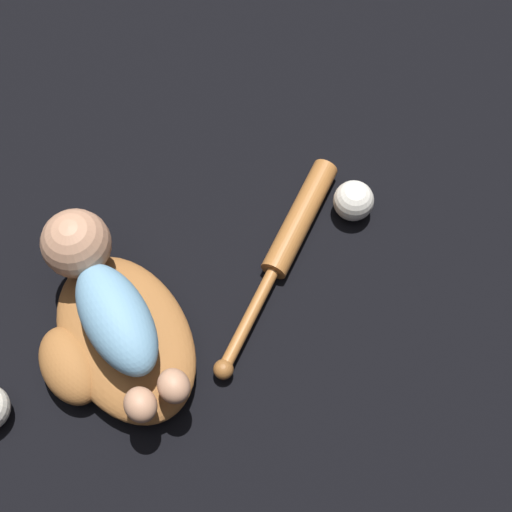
% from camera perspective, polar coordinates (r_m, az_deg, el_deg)
% --- Properties ---
extents(ground_plane, '(6.00, 6.00, 0.00)m').
position_cam_1_polar(ground_plane, '(1.22, -7.57, -7.33)').
color(ground_plane, black).
extents(baseball_glove, '(0.32, 0.25, 0.08)m').
position_cam_1_polar(baseball_glove, '(1.19, -11.11, -6.74)').
color(baseball_glove, '#935B2D').
rests_on(baseball_glove, ground).
extents(baby_figure, '(0.36, 0.12, 0.11)m').
position_cam_1_polar(baby_figure, '(1.13, -12.16, -2.94)').
color(baby_figure, '#6693B2').
rests_on(baby_figure, baseball_glove).
extents(baseball_bat, '(0.29, 0.37, 0.05)m').
position_cam_1_polar(baseball_bat, '(1.26, 2.71, 1.39)').
color(baseball_bat, '#9E602D').
rests_on(baseball_bat, ground).
extents(baseball, '(0.07, 0.07, 0.07)m').
position_cam_1_polar(baseball, '(1.29, 7.81, 4.40)').
color(baseball, silver).
rests_on(baseball, ground).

